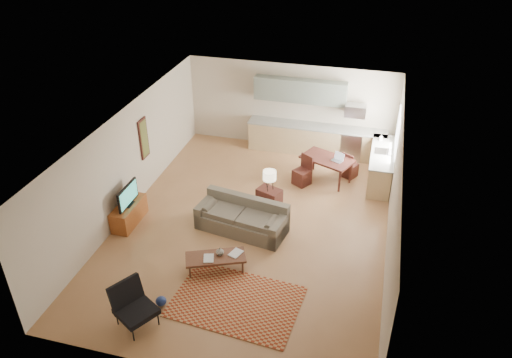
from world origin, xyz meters
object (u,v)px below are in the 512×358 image
(sofa, at_px, (242,217))
(console_table, at_px, (269,201))
(coffee_table, at_px, (216,263))
(tv_credenza, at_px, (129,213))
(dining_table, at_px, (326,169))
(armchair, at_px, (136,308))

(sofa, relative_size, console_table, 3.29)
(coffee_table, relative_size, tv_credenza, 1.12)
(tv_credenza, xyz_separation_m, dining_table, (4.46, 3.31, 0.09))
(coffee_table, distance_m, console_table, 2.55)
(armchair, bearing_deg, console_table, 10.96)
(sofa, distance_m, coffee_table, 1.58)
(coffee_table, xyz_separation_m, armchair, (-0.95, -1.87, 0.25))
(coffee_table, xyz_separation_m, tv_credenza, (-2.67, 1.15, 0.07))
(sofa, bearing_deg, console_table, 72.99)
(tv_credenza, relative_size, dining_table, 0.83)
(coffee_table, height_order, armchair, armchair)
(dining_table, bearing_deg, tv_credenza, -119.65)
(armchair, bearing_deg, dining_table, 7.18)
(console_table, height_order, dining_table, dining_table)
(coffee_table, bearing_deg, tv_credenza, 133.67)
(sofa, height_order, tv_credenza, sofa)
(tv_credenza, bearing_deg, coffee_table, -23.27)
(sofa, xyz_separation_m, armchair, (-1.08, -3.43, 0.05))
(armchair, xyz_separation_m, console_table, (1.54, 4.35, -0.10))
(sofa, height_order, console_table, sofa)
(sofa, relative_size, armchair, 2.53)
(coffee_table, bearing_deg, console_table, 53.35)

